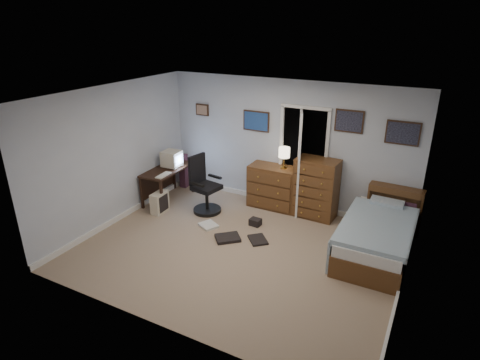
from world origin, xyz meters
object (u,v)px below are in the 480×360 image
at_px(computer_desk, 164,175).
at_px(tall_dresser, 316,188).
at_px(office_chair, 204,190).
at_px(low_dresser, 273,187).
at_px(bed, 376,236).

relative_size(computer_desk, tall_dresser, 1.07).
distance_m(office_chair, tall_dresser, 2.13).
xyz_separation_m(low_dresser, bed, (2.14, -0.85, -0.12)).
bearing_deg(office_chair, bed, 9.43).
xyz_separation_m(computer_desk, bed, (4.27, -0.13, -0.22)).
bearing_deg(tall_dresser, office_chair, -155.14).
bearing_deg(computer_desk, low_dresser, 16.52).
bearing_deg(low_dresser, bed, -21.74).
bearing_deg(office_chair, low_dresser, 46.44).
height_order(office_chair, tall_dresser, tall_dresser).
distance_m(low_dresser, bed, 2.31).
height_order(office_chair, low_dresser, office_chair).
height_order(low_dresser, tall_dresser, tall_dresser).
xyz_separation_m(office_chair, tall_dresser, (1.98, 0.79, 0.14)).
relative_size(office_chair, low_dresser, 1.17).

